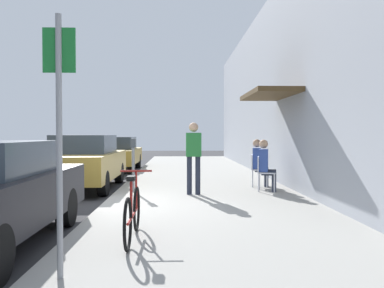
# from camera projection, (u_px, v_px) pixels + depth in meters

# --- Properties ---
(ground_plane) EXTENTS (60.00, 60.00, 0.00)m
(ground_plane) POSITION_uv_depth(u_px,v_px,m) (102.00, 209.00, 8.41)
(ground_plane) COLOR #2D2D30
(sidewalk_slab) EXTENTS (4.50, 32.00, 0.12)m
(sidewalk_slab) POSITION_uv_depth(u_px,v_px,m) (205.00, 192.00, 10.48)
(sidewalk_slab) COLOR #9E9B93
(sidewalk_slab) RESTS_ON ground_plane
(building_facade) EXTENTS (1.40, 32.00, 5.98)m
(building_facade) POSITION_uv_depth(u_px,v_px,m) (298.00, 78.00, 10.49)
(building_facade) COLOR #999EA8
(building_facade) RESTS_ON ground_plane
(parked_car_1) EXTENTS (1.80, 4.40, 1.52)m
(parked_car_1) POSITION_uv_depth(u_px,v_px,m) (84.00, 161.00, 11.56)
(parked_car_1) COLOR #A58433
(parked_car_1) RESTS_ON ground_plane
(parked_car_2) EXTENTS (1.80, 4.40, 1.43)m
(parked_car_2) POSITION_uv_depth(u_px,v_px,m) (116.00, 153.00, 17.54)
(parked_car_2) COLOR #A58433
(parked_car_2) RESTS_ON ground_plane
(parking_meter) EXTENTS (0.12, 0.10, 1.32)m
(parking_meter) POSITION_uv_depth(u_px,v_px,m) (133.00, 161.00, 10.11)
(parking_meter) COLOR slate
(parking_meter) RESTS_ON sidewalk_slab
(street_sign) EXTENTS (0.32, 0.06, 2.60)m
(street_sign) POSITION_uv_depth(u_px,v_px,m) (59.00, 125.00, 4.02)
(street_sign) COLOR gray
(street_sign) RESTS_ON sidewalk_slab
(bicycle_0) EXTENTS (0.46, 1.71, 0.90)m
(bicycle_0) POSITION_uv_depth(u_px,v_px,m) (133.00, 213.00, 5.49)
(bicycle_0) COLOR black
(bicycle_0) RESTS_ON sidewalk_slab
(cafe_chair_0) EXTENTS (0.53, 0.53, 0.87)m
(cafe_chair_0) POSITION_uv_depth(u_px,v_px,m) (263.00, 171.00, 10.26)
(cafe_chair_0) COLOR silver
(cafe_chair_0) RESTS_ON sidewalk_slab
(seated_patron_0) EXTENTS (0.49, 0.44, 1.29)m
(seated_patron_0) POSITION_uv_depth(u_px,v_px,m) (266.00, 163.00, 10.24)
(seated_patron_0) COLOR #232838
(seated_patron_0) RESTS_ON sidewalk_slab
(cafe_chair_1) EXTENTS (0.51, 0.51, 0.87)m
(cafe_chair_1) POSITION_uv_depth(u_px,v_px,m) (257.00, 168.00, 11.15)
(cafe_chair_1) COLOR silver
(cafe_chair_1) RESTS_ON sidewalk_slab
(seated_patron_1) EXTENTS (0.48, 0.42, 1.29)m
(seated_patron_1) POSITION_uv_depth(u_px,v_px,m) (259.00, 161.00, 11.14)
(seated_patron_1) COLOR #232838
(seated_patron_1) RESTS_ON sidewalk_slab
(pedestrian_standing) EXTENTS (0.36, 0.22, 1.70)m
(pedestrian_standing) POSITION_uv_depth(u_px,v_px,m) (194.00, 152.00, 9.65)
(pedestrian_standing) COLOR #232838
(pedestrian_standing) RESTS_ON sidewalk_slab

